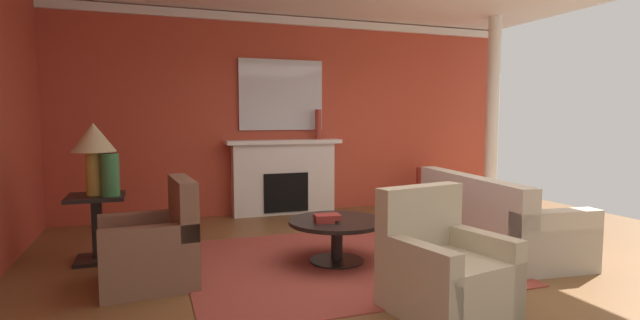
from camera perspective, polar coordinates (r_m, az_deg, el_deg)
ground_plane at (r=5.00m, az=7.28°, el=-12.44°), size 9.17×9.17×0.00m
wall_fireplace at (r=7.70m, az=-3.30°, el=5.33°), size 7.66×0.12×3.08m
crown_moulding at (r=7.77m, az=-3.19°, el=16.16°), size 7.66×0.08×0.12m
area_rug at (r=5.10m, az=2.01°, el=-11.98°), size 3.03×2.62×0.01m
fireplace at (r=7.50m, az=-4.31°, el=-2.24°), size 1.80×0.35×1.16m
mantel_mirror at (r=7.56m, az=-4.62°, el=7.70°), size 1.33×0.04×1.09m
sofa at (r=5.89m, az=19.85°, el=-7.04°), size 1.12×2.18×0.85m
armchair_near_window at (r=4.65m, az=-19.28°, el=-10.10°), size 0.86×0.86×0.95m
armchair_facing_fireplace at (r=3.94m, az=14.46°, el=-12.77°), size 0.94×0.94×0.95m
coffee_table at (r=5.01m, az=2.02°, el=-8.38°), size 1.00×1.00×0.45m
side_table at (r=5.56m, az=-24.94°, el=-6.84°), size 0.56×0.56×0.70m
table_lamp at (r=5.46m, az=-25.26°, el=1.67°), size 0.44×0.44×0.75m
vase_on_side_table at (r=5.35m, az=-23.66°, el=-1.62°), size 0.18×0.18×0.44m
vase_tall_corner at (r=8.20m, az=12.30°, el=-3.21°), size 0.29×0.29×0.67m
vase_mantel_right at (r=7.56m, az=-0.22°, el=4.24°), size 0.10×0.10×0.47m
book_red_cover at (r=4.86m, az=0.51°, el=-7.23°), size 0.22×0.21×0.03m
book_art_folio at (r=4.87m, az=0.84°, el=-6.75°), size 0.28×0.21×0.05m
column_white at (r=8.14m, az=19.78°, el=5.03°), size 0.20×0.20×3.08m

